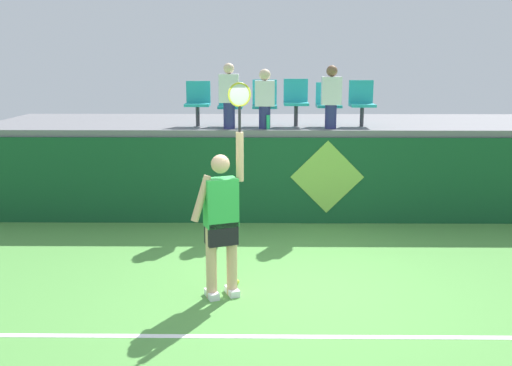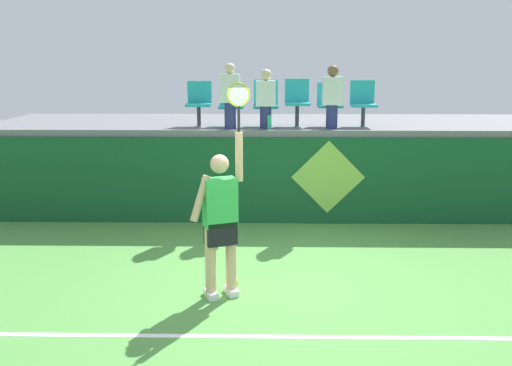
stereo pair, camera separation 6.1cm
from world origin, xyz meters
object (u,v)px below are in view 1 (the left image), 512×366
object	(u,v)px
tennis_player	(222,218)
spectator_2	(229,95)
tennis_ball	(237,282)
stadium_chair_2	(265,101)
stadium_chair_0	(198,101)
spectator_0	(331,96)
stadium_chair_1	(231,102)
water_bottle	(268,122)
stadium_chair_4	(328,102)
stadium_chair_3	(296,100)
spectator_1	(265,98)
stadium_chair_5	(362,101)

from	to	relation	value
tennis_player	spectator_2	xyz separation A→B (m)	(-0.09, 3.45, 1.23)
tennis_player	tennis_ball	world-z (taller)	tennis_player
stadium_chair_2	tennis_ball	bearing A→B (deg)	-95.89
tennis_ball	stadium_chair_0	bearing A→B (deg)	103.41
stadium_chair_2	spectator_0	world-z (taller)	spectator_0
tennis_player	stadium_chair_1	world-z (taller)	tennis_player
stadium_chair_0	spectator_0	bearing A→B (deg)	-9.70
water_bottle	stadium_chair_4	xyz separation A→B (m)	(1.09, 0.53, 0.31)
stadium_chair_3	spectator_2	bearing A→B (deg)	-159.04
stadium_chair_3	spectator_2	size ratio (longest dim) A/B	0.75
stadium_chair_4	spectator_0	bearing A→B (deg)	-90.00
spectator_0	spectator_1	xyz separation A→B (m)	(-1.15, -0.00, -0.03)
tennis_ball	spectator_1	distance (m)	3.80
stadium_chair_2	spectator_1	bearing A→B (deg)	-90.00
stadium_chair_0	spectator_0	distance (m)	2.40
tennis_player	water_bottle	world-z (taller)	tennis_player
tennis_player	stadium_chair_0	size ratio (longest dim) A/B	3.20
stadium_chair_1	spectator_1	bearing A→B (deg)	-33.57
tennis_ball	stadium_chair_0	world-z (taller)	stadium_chair_0
stadium_chair_0	stadium_chair_2	bearing A→B (deg)	0.34
stadium_chair_2	stadium_chair_4	xyz separation A→B (m)	(1.15, -0.01, -0.01)
stadium_chair_1	stadium_chair_4	size ratio (longest dim) A/B	1.02
water_bottle	stadium_chair_2	xyz separation A→B (m)	(-0.06, 0.54, 0.32)
stadium_chair_2	spectator_1	world-z (taller)	spectator_1
tennis_player	stadium_chair_4	size ratio (longest dim) A/B	3.29
stadium_chair_4	spectator_1	world-z (taller)	spectator_1
tennis_player	stadium_chair_1	bearing A→B (deg)	91.39
tennis_ball	stadium_chair_4	world-z (taller)	stadium_chair_4
water_bottle	stadium_chair_1	bearing A→B (deg)	141.85
stadium_chair_3	spectator_2	world-z (taller)	spectator_2
tennis_player	stadium_chair_3	world-z (taller)	tennis_player
stadium_chair_0	stadium_chair_5	distance (m)	2.96
stadium_chair_5	spectator_2	size ratio (longest dim) A/B	0.73
tennis_player	stadium_chair_5	bearing A→B (deg)	59.77
stadium_chair_1	stadium_chair_4	xyz separation A→B (m)	(1.77, -0.00, 0.01)
tennis_ball	water_bottle	world-z (taller)	water_bottle
stadium_chair_1	spectator_0	distance (m)	1.82
stadium_chair_0	stadium_chair_4	xyz separation A→B (m)	(2.36, -0.00, -0.02)
stadium_chair_4	tennis_player	bearing A→B (deg)	-113.24
water_bottle	spectator_2	xyz separation A→B (m)	(-0.68, 0.08, 0.46)
tennis_player	spectator_1	bearing A→B (deg)	81.50
water_bottle	spectator_0	xyz separation A→B (m)	(1.09, 0.12, 0.44)
spectator_2	stadium_chair_0	bearing A→B (deg)	142.68
stadium_chair_0	spectator_1	size ratio (longest dim) A/B	0.78
tennis_ball	spectator_1	world-z (taller)	spectator_1
stadium_chair_2	stadium_chair_5	xyz separation A→B (m)	(1.75, -0.00, 0.01)
water_bottle	stadium_chair_1	distance (m)	0.91
stadium_chair_0	stadium_chair_1	distance (m)	0.59
tennis_player	tennis_ball	distance (m)	1.03
tennis_ball	spectator_1	bearing A→B (deg)	83.34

